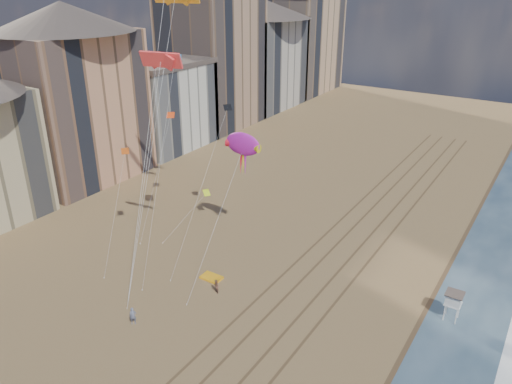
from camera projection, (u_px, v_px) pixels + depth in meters
wet_sand at (490, 269)px, 59.43m from camera, size 260.00×260.00×0.00m
tracks at (328, 267)px, 59.82m from camera, size 7.68×120.00×0.01m
buildings at (195, 69)px, 105.49m from camera, size 34.72×131.35×29.00m
lifeguard_stand at (454, 299)px, 49.92m from camera, size 1.74×1.74×3.15m
grounded_kite at (212, 277)px, 57.52m from camera, size 2.41×1.54×0.27m
show_kite at (243, 144)px, 58.77m from camera, size 4.59×7.34×18.79m
kite_flyer_a at (133, 316)px, 49.84m from camera, size 0.81×0.80×1.88m
kite_flyer_b at (216, 287)px, 54.64m from camera, size 1.03×1.01×1.67m
small_kites at (181, 116)px, 58.24m from camera, size 11.62×13.98×21.17m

